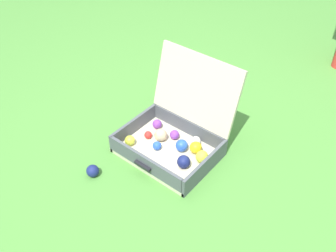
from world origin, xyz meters
TOP-DOWN VIEW (x-y plane):
  - ground_plane at (0.00, 0.00)m, footprint 16.00×16.00m
  - open_suitcase at (0.01, 0.01)m, footprint 0.55×0.55m
  - stray_ball_on_grass at (-0.21, -0.47)m, footprint 0.07×0.07m

SIDE VIEW (x-z plane):
  - ground_plane at x=0.00m, z-range 0.00..0.00m
  - stray_ball_on_grass at x=-0.21m, z-range 0.00..0.07m
  - open_suitcase at x=0.01m, z-range -0.15..0.38m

